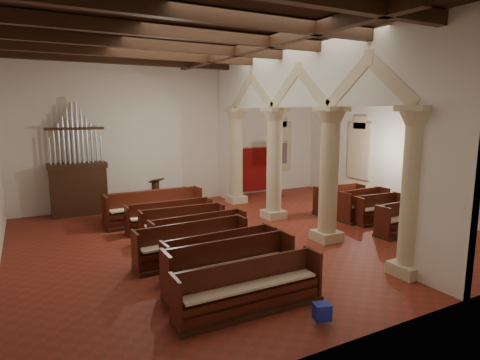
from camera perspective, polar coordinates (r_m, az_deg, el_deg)
name	(u,v)px	position (r m, az deg, el deg)	size (l,w,h in m)	color
floor	(252,236)	(12.97, 1.67, -7.92)	(14.00, 14.00, 0.00)	maroon
ceiling	(253,40)	(12.54, 1.82, 19.22)	(14.00, 14.00, 0.00)	black
wall_back	(184,133)	(17.84, -7.97, 6.63)	(14.00, 0.02, 6.00)	silver
wall_front	(420,164)	(7.82, 24.25, 2.05)	(14.00, 0.02, 6.00)	silver
wall_right	(408,136)	(17.00, 22.77, 5.83)	(0.02, 12.00, 6.00)	silver
ceiling_beams	(253,47)	(12.51, 1.81, 18.41)	(13.80, 11.80, 0.30)	#391E12
arcade	(300,123)	(13.36, 8.53, 8.04)	(0.90, 11.90, 6.00)	beige
window_right_a	(441,160)	(16.15, 26.66, 2.53)	(0.03, 1.00, 2.20)	#327151
window_right_b	(360,151)	(18.72, 16.64, 4.00)	(0.03, 1.00, 2.20)	#327151
window_back	(279,147)	(20.16, 5.60, 4.74)	(1.00, 0.03, 2.20)	#327151
pipe_organ	(78,179)	(16.50, -22.03, 0.08)	(2.10, 0.85, 4.40)	#391E12
lectern	(156,195)	(16.89, -11.89, -2.16)	(0.61, 0.65, 1.25)	#3C2713
dossal_curtain	(254,169)	(19.44, 1.96, 1.53)	(1.80, 0.07, 2.17)	maroon
processional_banner	(281,179)	(18.77, 5.92, 0.18)	(0.61, 0.78, 2.70)	#391E12
hymnal_box_a	(322,311)	(7.99, 11.59, -17.85)	(0.31, 0.25, 0.31)	navy
hymnal_box_b	(257,248)	(11.09, 2.41, -9.62)	(0.31, 0.26, 0.31)	navy
hymnal_box_c	(239,245)	(11.26, -0.20, -9.24)	(0.34, 0.27, 0.34)	navy
tube_heater_a	(286,297)	(8.63, 6.52, -16.24)	(0.09, 0.09, 0.86)	silver
tube_heater_b	(254,299)	(8.50, 1.98, -16.58)	(0.10, 0.10, 1.04)	white
nave_pew_0	(250,295)	(8.26, 1.47, -16.07)	(3.15, 0.70, 1.02)	#391E12
nave_pew_1	(231,275)	(9.06, -1.34, -13.36)	(2.99, 0.78, 1.14)	#391E12
nave_pew_2	(221,260)	(10.08, -2.70, -11.25)	(2.99, 0.81, 0.99)	#391E12
nave_pew_3	(192,250)	(10.76, -6.78, -9.80)	(3.07, 0.82, 1.06)	#391E12
nave_pew_4	(199,239)	(11.60, -5.85, -8.36)	(2.85, 0.79, 1.03)	#391E12
nave_pew_5	(183,228)	(12.73, -8.13, -6.81)	(2.68, 0.80, 0.99)	#391E12
nave_pew_6	(170,220)	(13.74, -9.92, -5.69)	(2.90, 0.66, 0.95)	#391E12
nave_pew_7	(155,213)	(14.61, -12.01, -4.56)	(3.46, 0.89, 1.15)	#391E12
nave_pew_8	(148,209)	(15.34, -13.00, -4.08)	(3.17, 0.70, 1.03)	#391E12
aisle_pew_0	(401,224)	(13.99, 21.89, -5.82)	(1.88, 0.79, 1.04)	#391E12
aisle_pew_1	(379,213)	(15.19, 19.12, -4.50)	(1.96, 0.79, 1.01)	#391E12
aisle_pew_2	(364,210)	(15.42, 17.20, -4.04)	(2.07, 0.85, 1.12)	#391E12
aisle_pew_3	(339,204)	(16.13, 13.92, -3.33)	(2.07, 0.84, 1.09)	#391E12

